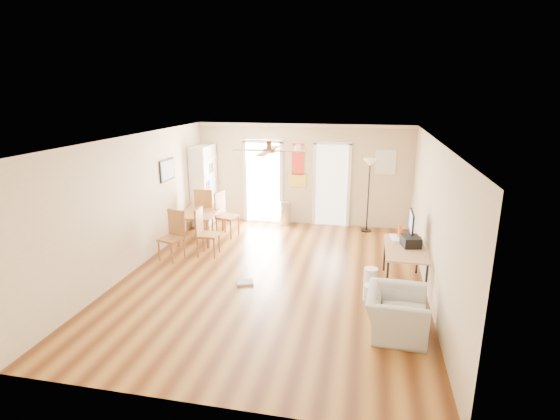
% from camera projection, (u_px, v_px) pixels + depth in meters
% --- Properties ---
extents(floor, '(7.00, 7.00, 0.00)m').
position_uv_depth(floor, '(274.00, 277.00, 8.09)').
color(floor, brown).
rests_on(floor, ground).
extents(ceiling, '(5.50, 7.00, 0.00)m').
position_uv_depth(ceiling, '(273.00, 138.00, 7.39)').
color(ceiling, silver).
rests_on(ceiling, floor).
extents(wall_back, '(5.50, 0.04, 2.60)m').
position_uv_depth(wall_back, '(303.00, 175.00, 11.04)').
color(wall_back, beige).
rests_on(wall_back, floor).
extents(wall_front, '(5.50, 0.04, 2.60)m').
position_uv_depth(wall_front, '(200.00, 300.00, 4.44)').
color(wall_front, beige).
rests_on(wall_front, floor).
extents(wall_left, '(0.04, 7.00, 2.60)m').
position_uv_depth(wall_left, '(135.00, 203.00, 8.28)').
color(wall_left, beige).
rests_on(wall_left, floor).
extents(wall_right, '(0.04, 7.00, 2.60)m').
position_uv_depth(wall_right, '(432.00, 220.00, 7.20)').
color(wall_right, beige).
rests_on(wall_right, floor).
extents(crown_molding, '(5.50, 7.00, 0.08)m').
position_uv_depth(crown_molding, '(273.00, 141.00, 7.40)').
color(crown_molding, white).
rests_on(crown_molding, wall_back).
extents(kitchen_doorway, '(0.90, 0.10, 2.10)m').
position_uv_depth(kitchen_doorway, '(263.00, 183.00, 11.30)').
color(kitchen_doorway, white).
rests_on(kitchen_doorway, wall_back).
extents(bathroom_doorway, '(0.80, 0.10, 2.10)m').
position_uv_depth(bathroom_doorway, '(332.00, 186.00, 10.95)').
color(bathroom_doorway, white).
rests_on(bathroom_doorway, wall_back).
extents(wall_decal, '(0.46, 0.03, 1.10)m').
position_uv_depth(wall_decal, '(298.00, 165.00, 10.98)').
color(wall_decal, red).
rests_on(wall_decal, wall_back).
extents(ac_grille, '(0.50, 0.04, 0.60)m').
position_uv_depth(ac_grille, '(385.00, 162.00, 10.50)').
color(ac_grille, white).
rests_on(ac_grille, wall_back).
extents(framed_poster, '(0.04, 0.66, 0.48)m').
position_uv_depth(framed_poster, '(167.00, 170.00, 9.49)').
color(framed_poster, black).
rests_on(framed_poster, wall_left).
extents(ceiling_fan, '(1.24, 1.24, 0.20)m').
position_uv_depth(ceiling_fan, '(269.00, 151.00, 7.15)').
color(ceiling_fan, '#593819').
rests_on(ceiling_fan, ceiling).
extents(bookshelf, '(0.58, 0.98, 2.05)m').
position_uv_depth(bookshelf, '(204.00, 185.00, 11.14)').
color(bookshelf, silver).
rests_on(bookshelf, floor).
extents(dining_table, '(0.90, 1.41, 0.68)m').
position_uv_depth(dining_table, '(202.00, 224.00, 10.13)').
color(dining_table, '#9C5932').
rests_on(dining_table, floor).
extents(dining_chair_right_a, '(0.52, 0.52, 1.07)m').
position_uv_depth(dining_chair_right_a, '(227.00, 214.00, 10.25)').
color(dining_chair_right_a, '#A26734').
rests_on(dining_chair_right_a, floor).
extents(dining_chair_right_b, '(0.44, 0.44, 1.02)m').
position_uv_depth(dining_chair_right_b, '(208.00, 232.00, 9.04)').
color(dining_chair_right_b, olive).
rests_on(dining_chair_right_b, floor).
extents(dining_chair_near, '(0.52, 0.52, 1.02)m').
position_uv_depth(dining_chair_near, '(171.00, 236.00, 8.79)').
color(dining_chair_near, '#986431').
rests_on(dining_chair_near, floor).
extents(dining_chair_far, '(0.48, 0.48, 1.10)m').
position_uv_depth(dining_chair_far, '(207.00, 210.00, 10.60)').
color(dining_chair_far, '#A97336').
rests_on(dining_chair_far, floor).
extents(trash_can, '(0.35, 0.35, 0.63)m').
position_uv_depth(trash_can, '(285.00, 213.00, 11.15)').
color(trash_can, '#BBBBBE').
rests_on(trash_can, floor).
extents(torchiere_lamp, '(0.41, 0.41, 1.82)m').
position_uv_depth(torchiere_lamp, '(368.00, 196.00, 10.49)').
color(torchiere_lamp, black).
rests_on(torchiere_lamp, floor).
extents(computer_desk, '(0.69, 1.39, 0.74)m').
position_uv_depth(computer_desk, '(403.00, 267.00, 7.61)').
color(computer_desk, tan).
rests_on(computer_desk, floor).
extents(imac, '(0.10, 0.59, 0.55)m').
position_uv_depth(imac, '(411.00, 226.00, 7.79)').
color(imac, black).
rests_on(imac, computer_desk).
extents(keyboard, '(0.21, 0.46, 0.02)m').
position_uv_depth(keyboard, '(395.00, 238.00, 7.97)').
color(keyboard, white).
rests_on(keyboard, computer_desk).
extents(printer, '(0.37, 0.41, 0.18)m').
position_uv_depth(printer, '(411.00, 241.00, 7.55)').
color(printer, black).
rests_on(printer, computer_desk).
extents(orange_bottle, '(0.09, 0.09, 0.21)m').
position_uv_depth(orange_bottle, '(400.00, 230.00, 8.11)').
color(orange_bottle, orange).
rests_on(orange_bottle, computer_desk).
extents(wastebasket_a, '(0.29, 0.29, 0.29)m').
position_uv_depth(wastebasket_a, '(371.00, 276.00, 7.79)').
color(wastebasket_a, white).
rests_on(wastebasket_a, floor).
extents(wastebasket_b, '(0.27, 0.27, 0.27)m').
position_uv_depth(wastebasket_b, '(370.00, 293.00, 7.16)').
color(wastebasket_b, white).
rests_on(wastebasket_b, floor).
extents(floor_cloth, '(0.36, 0.32, 0.04)m').
position_uv_depth(floor_cloth, '(245.00, 283.00, 7.80)').
color(floor_cloth, '#A2A29D').
rests_on(floor_cloth, floor).
extents(armchair, '(0.90, 1.02, 0.63)m').
position_uv_depth(armchair, '(396.00, 313.00, 6.15)').
color(armchair, '#AEAFA9').
rests_on(armchair, floor).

